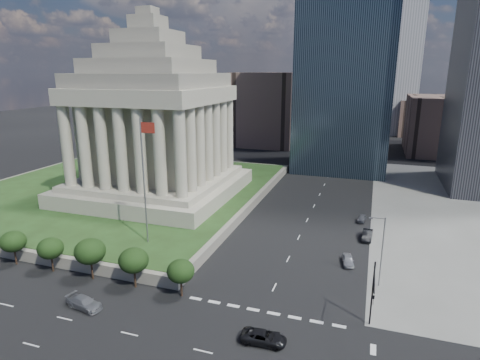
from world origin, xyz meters
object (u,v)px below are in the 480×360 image
at_px(traffic_signal_ne, 373,292).
at_px(parked_sedan_mid, 367,235).
at_px(parked_sedan_far, 362,218).
at_px(street_lamp_north, 381,248).
at_px(war_memorial, 153,106).
at_px(parked_sedan_near, 348,260).
at_px(pickup_truck, 264,337).
at_px(flagpole, 145,175).
at_px(suv_grey, 84,303).

height_order(traffic_signal_ne, parked_sedan_mid, traffic_signal_ne).
bearing_deg(parked_sedan_far, traffic_signal_ne, -78.90).
bearing_deg(street_lamp_north, war_memorial, 154.08).
distance_m(parked_sedan_near, parked_sedan_far, 19.48).
bearing_deg(pickup_truck, traffic_signal_ne, -66.93).
distance_m(street_lamp_north, parked_sedan_near, 8.43).
relative_size(war_memorial, flagpole, 1.95).
distance_m(traffic_signal_ne, parked_sedan_near, 17.52).
xyz_separation_m(traffic_signal_ne, suv_grey, (-33.71, -6.05, -4.53)).
bearing_deg(pickup_truck, flagpole, 53.14).
xyz_separation_m(suv_grey, parked_sedan_mid, (32.71, 33.31, 0.06)).
bearing_deg(parked_sedan_near, pickup_truck, -117.75).
xyz_separation_m(street_lamp_north, parked_sedan_far, (-3.09, 24.68, -5.04)).
bearing_deg(parked_sedan_far, suv_grey, -119.30).
xyz_separation_m(flagpole, parked_sedan_mid, (33.33, 16.96, -12.34)).
height_order(flagpole, parked_sedan_near, flagpole).
height_order(war_memorial, parked_sedan_far, war_memorial).
bearing_deg(street_lamp_north, flagpole, -178.37).
bearing_deg(traffic_signal_ne, parked_sedan_mid, 92.10).
bearing_deg(parked_sedan_mid, suv_grey, -131.53).
bearing_deg(flagpole, war_memorial, 116.89).
height_order(traffic_signal_ne, parked_sedan_far, traffic_signal_ne).
distance_m(flagpole, pickup_truck, 30.86).
height_order(war_memorial, pickup_truck, war_memorial).
bearing_deg(parked_sedan_mid, parked_sedan_near, -100.19).
height_order(street_lamp_north, suv_grey, street_lamp_north).
bearing_deg(parked_sedan_mid, traffic_signal_ne, -84.95).
distance_m(war_memorial, pickup_truck, 57.22).
bearing_deg(flagpole, parked_sedan_near, 11.45).
xyz_separation_m(pickup_truck, parked_sedan_mid, (9.80, 32.60, 0.08)).
relative_size(parked_sedan_near, parked_sedan_far, 1.09).
xyz_separation_m(traffic_signal_ne, pickup_truck, (-10.80, -5.34, -4.55)).
relative_size(street_lamp_north, suv_grey, 2.02).
bearing_deg(suv_grey, street_lamp_north, -53.48).
relative_size(pickup_truck, parked_sedan_far, 1.38).
height_order(war_memorial, parked_sedan_near, war_memorial).
bearing_deg(war_memorial, pickup_truck, -48.00).
bearing_deg(street_lamp_north, parked_sedan_mid, 96.54).
relative_size(traffic_signal_ne, street_lamp_north, 0.80).
bearing_deg(suv_grey, parked_sedan_near, -43.36).
relative_size(traffic_signal_ne, parked_sedan_near, 2.03).
xyz_separation_m(pickup_truck, parked_sedan_near, (7.30, 21.89, -0.02)).
bearing_deg(traffic_signal_ne, suv_grey, -169.83).
bearing_deg(street_lamp_north, suv_grey, -153.32).
bearing_deg(parked_sedan_near, parked_sedan_mid, 67.56).
bearing_deg(traffic_signal_ne, war_memorial, 143.58).
bearing_deg(war_memorial, flagpole, -63.11).
bearing_deg(suv_grey, traffic_signal_ne, -69.99).
distance_m(flagpole, street_lamp_north, 35.95).
bearing_deg(street_lamp_north, parked_sedan_near, 129.53).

